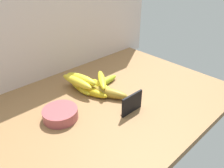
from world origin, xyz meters
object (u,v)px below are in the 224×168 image
banana_6 (81,79)px  banana_1 (108,93)px  banana_3 (103,88)px  banana_4 (105,82)px  banana_5 (77,82)px  banana_2 (91,92)px  chalkboard_sign (132,104)px  fruit_bowl (60,114)px  banana_0 (80,87)px  banana_7 (102,80)px

banana_6 → banana_1: bearing=-70.9°
banana_1 → banana_3: bearing=75.6°
banana_4 → banana_5: (-13.54, 4.12, 3.61)cm
banana_5 → banana_6: size_ratio=1.07×
banana_2 → banana_4: 11.33cm
chalkboard_sign → banana_1: bearing=88.0°
fruit_bowl → banana_6: size_ratio=0.78×
chalkboard_sign → banana_6: 28.44cm
banana_1 → banana_4: (6.20, 8.96, -0.47)cm
banana_0 → banana_4: 12.78cm
banana_1 → banana_4: size_ratio=1.15×
chalkboard_sign → banana_2: chalkboard_sign is taller
banana_2 → banana_5: banana_5 is taller
banana_3 → banana_4: (4.87, 3.76, -0.28)cm
banana_1 → banana_6: 14.52cm
banana_0 → fruit_bowl: bearing=-147.4°
banana_3 → banana_7: (0.53, 1.08, 3.58)cm
fruit_bowl → banana_2: fruit_bowl is taller
banana_2 → banana_3: banana_3 is taller
banana_2 → banana_6: banana_6 is taller
fruit_bowl → banana_5: 20.27cm
banana_0 → banana_2: bearing=-79.9°
chalkboard_sign → banana_7: chalkboard_sign is taller
fruit_bowl → banana_1: bearing=-3.7°
fruit_bowl → banana_6: (19.06, 11.82, 3.48)cm
banana_7 → banana_5: bearing=143.6°
banana_4 → banana_5: size_ratio=0.86×
banana_0 → banana_1: banana_1 is taller
banana_5 → banana_7: size_ratio=1.11×
banana_4 → banana_6: 12.29cm
fruit_bowl → banana_7: (25.55, 4.75, 3.50)cm
banana_4 → banana_5: bearing=163.1°
banana_7 → banana_2: bearing=-178.5°
banana_7 → banana_0: bearing=140.0°
banana_3 → banana_2: bearing=171.5°
fruit_bowl → banana_0: fruit_bowl is taller
banana_2 → banana_6: (0.15, 7.24, 3.75)cm
banana_2 → banana_3: 6.17cm
banana_3 → banana_7: size_ratio=1.06×
banana_3 → banana_5: bearing=137.7°
banana_1 → banana_6: size_ratio=1.06×
banana_0 → banana_7: 10.93cm
banana_0 → banana_4: same height
fruit_bowl → banana_6: 22.70cm
banana_2 → banana_3: (6.10, -0.91, 0.18)cm
fruit_bowl → banana_5: size_ratio=0.73×
banana_3 → banana_6: 10.70cm
chalkboard_sign → banana_2: size_ratio=0.65×
chalkboard_sign → banana_5: 28.68cm
banana_0 → banana_5: 3.87cm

